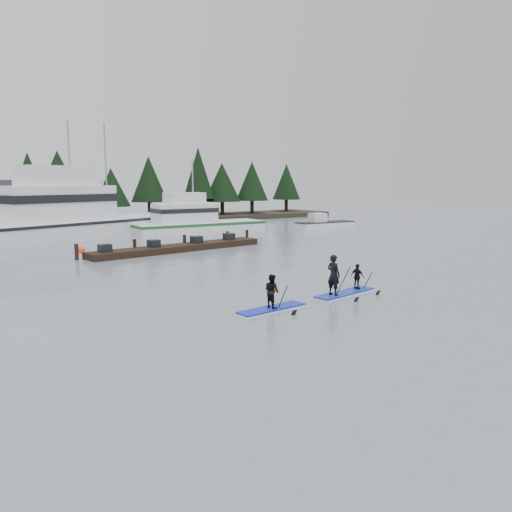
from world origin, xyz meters
TOP-DOWN VIEW (x-y plane):
  - ground at (0.00, 0.00)m, footprint 160.00×160.00m
  - far_shore at (0.00, 42.00)m, footprint 70.00×8.00m
  - treeline at (0.00, 42.00)m, footprint 60.00×4.00m
  - fishing_boat_large at (-2.17, 30.49)m, footprint 21.39×11.96m
  - fishing_boat_medium at (8.16, 27.70)m, footprint 12.85×4.13m
  - skiff at (20.92, 23.57)m, footprint 6.52×2.33m
  - floating_dock at (1.16, 17.11)m, footprint 13.37×3.37m
  - buoy_b at (-4.69, 20.39)m, footprint 0.53×0.53m
  - paddleboard_solo at (-3.27, 0.27)m, footprint 2.98×1.12m
  - paddleboard_duo at (0.72, 0.57)m, footprint 3.35×1.40m

SIDE VIEW (x-z plane):
  - ground at x=0.00m, z-range 0.00..0.00m
  - treeline at x=0.00m, z-range -4.00..4.00m
  - buoy_b at x=-4.69m, z-range -0.27..0.27m
  - floating_dock at x=1.16m, z-range 0.00..0.44m
  - far_shore at x=0.00m, z-range 0.00..0.60m
  - skiff at x=20.92m, z-range 0.00..0.75m
  - paddleboard_solo at x=-3.27m, z-range -0.42..1.43m
  - fishing_boat_medium at x=8.16m, z-range -3.37..4.45m
  - paddleboard_duo at x=0.72m, z-range -0.55..1.79m
  - fishing_boat_large at x=-2.17m, z-range -4.77..6.54m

